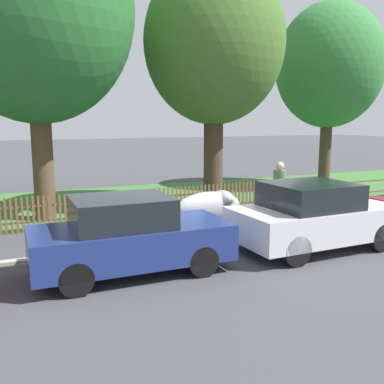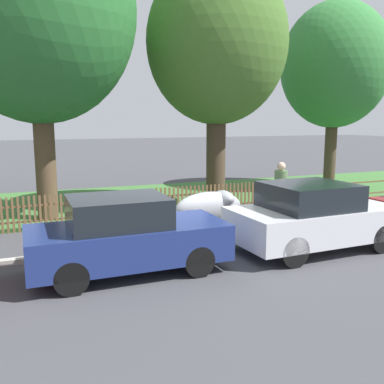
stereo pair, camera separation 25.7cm
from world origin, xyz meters
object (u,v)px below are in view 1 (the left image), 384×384
object	(u,v)px
tree_behind_motorcycle	(34,8)
tree_far_left	(329,66)
parked_car_red_compact	(314,216)
covered_motorcycle	(210,207)
tree_mid_park	(214,44)
pedestrian_near_fence	(279,189)
parked_car_navy_estate	(129,236)

from	to	relation	value
tree_behind_motorcycle	tree_far_left	size ratio (longest dim) A/B	1.17
parked_car_red_compact	covered_motorcycle	world-z (taller)	parked_car_red_compact
tree_mid_park	parked_car_red_compact	bearing A→B (deg)	-91.79
tree_behind_motorcycle	pedestrian_near_fence	world-z (taller)	tree_behind_motorcycle
parked_car_red_compact	pedestrian_near_fence	size ratio (longest dim) A/B	2.18
parked_car_red_compact	pedestrian_near_fence	xyz separation A→B (m)	(0.65, 2.28, 0.23)
covered_motorcycle	pedestrian_near_fence	world-z (taller)	pedestrian_near_fence
tree_behind_motorcycle	pedestrian_near_fence	xyz separation A→B (m)	(6.04, -3.27, -4.98)
covered_motorcycle	parked_car_navy_estate	bearing A→B (deg)	-144.45
covered_motorcycle	parked_car_red_compact	bearing A→B (deg)	-61.95
parked_car_red_compact	covered_motorcycle	xyz separation A→B (m)	(-1.46, 2.41, -0.13)
pedestrian_near_fence	tree_far_left	bearing A→B (deg)	-55.98
parked_car_navy_estate	tree_far_left	bearing A→B (deg)	33.73
tree_far_left	tree_mid_park	bearing A→B (deg)	-164.55
covered_motorcycle	tree_mid_park	world-z (taller)	tree_mid_park
tree_far_left	pedestrian_near_fence	bearing A→B (deg)	-139.77
pedestrian_near_fence	covered_motorcycle	bearing A→B (deg)	80.30
parked_car_red_compact	tree_mid_park	distance (m)	7.21
tree_behind_motorcycle	pedestrian_near_fence	bearing A→B (deg)	-28.44
tree_mid_park	pedestrian_near_fence	world-z (taller)	tree_mid_park
parked_car_navy_estate	tree_far_left	world-z (taller)	tree_far_left
parked_car_navy_estate	tree_mid_park	world-z (taller)	tree_mid_park
tree_behind_motorcycle	tree_mid_park	size ratio (longest dim) A/B	1.13
tree_far_left	covered_motorcycle	bearing A→B (deg)	-148.73
tree_behind_motorcycle	tree_far_left	xyz separation A→B (m)	(11.96, 1.74, -0.78)
parked_car_navy_estate	parked_car_red_compact	world-z (taller)	parked_car_red_compact
tree_far_left	pedestrian_near_fence	distance (m)	8.82
parked_car_red_compact	tree_mid_park	size ratio (longest dim) A/B	0.48
parked_car_navy_estate	covered_motorcycle	world-z (taller)	parked_car_navy_estate
tree_behind_motorcycle	tree_mid_park	world-z (taller)	tree_behind_motorcycle
covered_motorcycle	tree_mid_park	distance (m)	5.93
parked_car_navy_estate	pedestrian_near_fence	xyz separation A→B (m)	(4.97, 2.17, 0.26)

